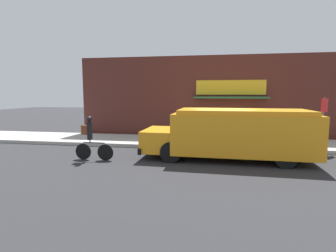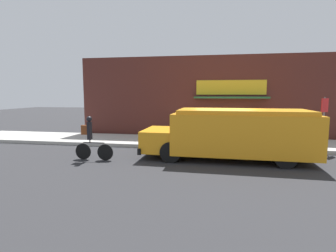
{
  "view_description": "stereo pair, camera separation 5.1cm",
  "coord_description": "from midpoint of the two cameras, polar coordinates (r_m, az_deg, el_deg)",
  "views": [
    {
      "loc": [
        -0.48,
        -11.77,
        2.53
      ],
      "look_at": [
        -2.45,
        -0.2,
        1.1
      ],
      "focal_mm": 28.0,
      "sensor_mm": 36.0,
      "label": 1
    },
    {
      "loc": [
        -0.43,
        -11.76,
        2.53
      ],
      "look_at": [
        -2.45,
        -0.2,
        1.1
      ],
      "focal_mm": 28.0,
      "sensor_mm": 36.0,
      "label": 2
    }
  ],
  "objects": [
    {
      "name": "trash_bin",
      "position": [
        14.37,
        1.3,
        -0.86
      ],
      "size": [
        0.51,
        0.51,
        0.82
      ],
      "color": "#38383D",
      "rests_on": "sidewalk"
    },
    {
      "name": "sidewalk",
      "position": [
        13.49,
        11.46,
        -3.64
      ],
      "size": [
        28.0,
        2.99,
        0.17
      ],
      "color": "#ADAAA3",
      "rests_on": "ground_plane"
    },
    {
      "name": "ground_plane",
      "position": [
        12.04,
        11.66,
        -5.33
      ],
      "size": [
        70.0,
        70.0,
        0.0
      ],
      "primitive_type": "plane",
      "color": "#2B2B2D"
    },
    {
      "name": "storefront",
      "position": [
        15.07,
        11.52,
        6.11
      ],
      "size": [
        16.58,
        0.85,
        4.68
      ],
      "color": "#4C231E",
      "rests_on": "ground_plane"
    },
    {
      "name": "cyclist",
      "position": [
        10.5,
        -16.59,
        -2.62
      ],
      "size": [
        1.54,
        0.22,
        1.7
      ],
      "rotation": [
        0.0,
        0.0,
        -0.0
      ],
      "color": "black",
      "rests_on": "ground_plane"
    },
    {
      "name": "school_bus",
      "position": [
        10.48,
        13.83,
        -1.44
      ],
      "size": [
        6.53,
        2.85,
        1.95
      ],
      "rotation": [
        0.0,
        0.0,
        -0.02
      ],
      "color": "orange",
      "rests_on": "ground_plane"
    },
    {
      "name": "stop_sign_post",
      "position": [
        13.27,
        30.68,
        2.25
      ],
      "size": [
        0.45,
        0.45,
        2.24
      ],
      "color": "slate",
      "rests_on": "sidewalk"
    }
  ]
}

